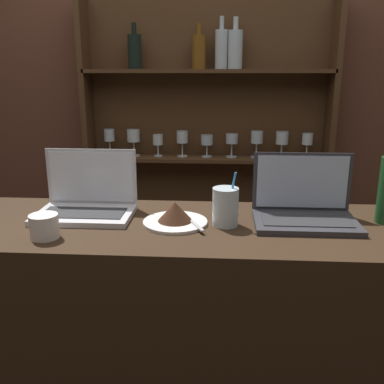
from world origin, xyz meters
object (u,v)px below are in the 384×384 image
object	(u,v)px
cake_plate	(175,215)
coffee_cup	(44,226)
laptop_near	(87,201)
laptop_far	(304,207)
water_glass	(225,207)

from	to	relation	value
cake_plate	coffee_cup	xyz separation A→B (m)	(-0.37, -0.14, 0.01)
laptop_near	laptop_far	bearing A→B (deg)	-2.18
laptop_far	coffee_cup	world-z (taller)	laptop_far
water_glass	coffee_cup	distance (m)	0.55
laptop_far	cake_plate	distance (m)	0.42
laptop_far	coffee_cup	bearing A→B (deg)	-165.94
water_glass	laptop_near	bearing A→B (deg)	170.34
cake_plate	water_glass	distance (m)	0.16
laptop_near	coffee_cup	world-z (taller)	laptop_near
laptop_near	water_glass	world-z (taller)	laptop_near
laptop_far	cake_plate	size ratio (longest dim) A/B	1.56
cake_plate	water_glass	world-z (taller)	water_glass
coffee_cup	cake_plate	bearing A→B (deg)	21.43
laptop_near	coffee_cup	xyz separation A→B (m)	(-0.06, -0.22, -0.01)
water_glass	cake_plate	bearing A→B (deg)	179.59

